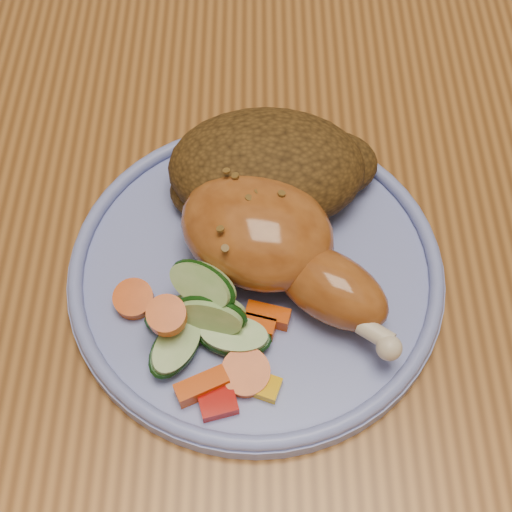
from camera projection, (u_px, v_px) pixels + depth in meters
name	position (u px, v px, depth m)	size (l,w,h in m)	color
ground	(307.00, 479.00, 1.16)	(4.00, 4.00, 0.00)	brown
dining_table	(355.00, 266.00, 0.60)	(0.90, 1.40, 0.75)	#925A27
plate	(256.00, 272.00, 0.49)	(0.26, 0.26, 0.01)	#7280CC
plate_rim	(256.00, 264.00, 0.48)	(0.25, 0.25, 0.01)	#7280CC
chicken_leg	(274.00, 243.00, 0.46)	(0.16, 0.15, 0.06)	#A05621
rice_pilaf	(271.00, 169.00, 0.50)	(0.15, 0.10, 0.06)	#4A3112
vegetable_pile	(203.00, 326.00, 0.45)	(0.12, 0.11, 0.05)	#A50A05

